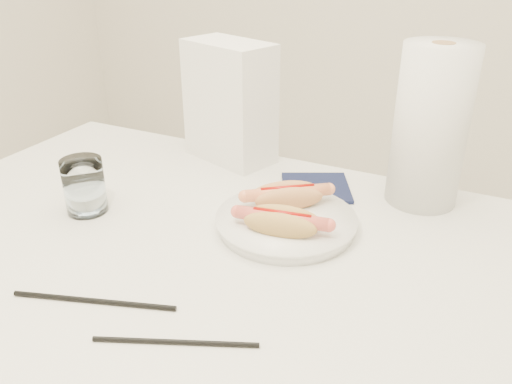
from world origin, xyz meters
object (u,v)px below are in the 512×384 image
at_px(napkin_box, 230,102).
at_px(plate, 286,223).
at_px(paper_towel_roll, 431,127).
at_px(hotdog_right, 282,222).
at_px(table, 200,268).
at_px(hotdog_left, 287,196).
at_px(water_glass, 84,186).

bearing_deg(napkin_box, plate, -26.03).
xyz_separation_m(napkin_box, paper_towel_roll, (0.44, -0.03, 0.02)).
distance_m(hotdog_right, paper_towel_roll, 0.34).
xyz_separation_m(plate, hotdog_right, (0.01, -0.05, 0.03)).
height_order(table, napkin_box, napkin_box).
height_order(table, plate, plate).
distance_m(table, napkin_box, 0.42).
bearing_deg(hotdog_right, paper_towel_roll, 46.37).
bearing_deg(hotdog_right, napkin_box, 122.21).
xyz_separation_m(hotdog_right, napkin_box, (-0.26, 0.29, 0.09)).
height_order(table, hotdog_right, hotdog_right).
bearing_deg(paper_towel_roll, hotdog_left, -140.52).
bearing_deg(hotdog_left, napkin_box, 101.86).
relative_size(table, water_glass, 11.41).
height_order(hotdog_left, napkin_box, napkin_box).
xyz_separation_m(hotdog_left, hotdog_right, (0.03, -0.09, -0.00)).
distance_m(table, hotdog_right, 0.17).
bearing_deg(water_glass, paper_towel_roll, 30.21).
xyz_separation_m(table, napkin_box, (-0.12, 0.35, 0.19)).
relative_size(hotdog_left, hotdog_right, 0.89).
distance_m(table, plate, 0.17).
bearing_deg(napkin_box, hotdog_right, -29.74).
bearing_deg(plate, water_glass, -163.63).
bearing_deg(table, napkin_box, 109.71).
height_order(hotdog_left, water_glass, water_glass).
xyz_separation_m(hotdog_right, water_glass, (-0.38, -0.06, 0.01)).
distance_m(plate, water_glass, 0.38).
height_order(water_glass, paper_towel_roll, paper_towel_roll).
xyz_separation_m(plate, paper_towel_roll, (0.19, 0.22, 0.14)).
bearing_deg(hotdog_left, paper_towel_roll, 2.68).
height_order(plate, hotdog_right, hotdog_right).
bearing_deg(napkin_box, hotdog_left, -22.45).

